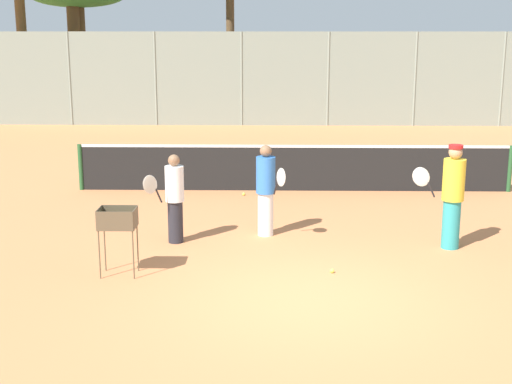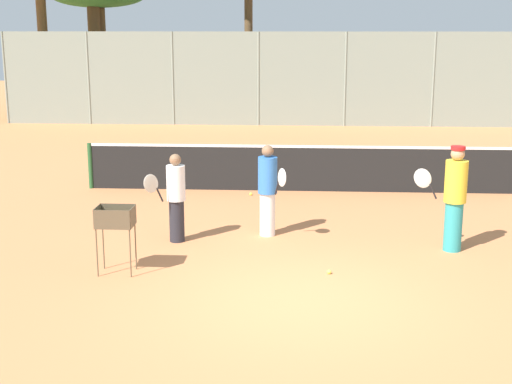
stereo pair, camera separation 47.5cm
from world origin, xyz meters
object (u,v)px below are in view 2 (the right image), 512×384
Objects in this scene: player_red_cap at (454,197)px; player_yellow_shirt at (176,197)px; ball_cart at (116,222)px; tennis_net at (302,167)px; player_white_outfit at (268,190)px.

player_red_cap is 1.14× the size of player_yellow_shirt.
player_yellow_shirt is 1.81m from ball_cart.
tennis_net is 6.01× the size of player_white_outfit.
player_yellow_shirt is at bearing -103.95° from player_white_outfit.
tennis_net is at bearing 63.86° from ball_cart.
player_white_outfit is 1.66m from player_yellow_shirt.
tennis_net is at bearing -163.71° from player_yellow_shirt.
player_red_cap is 4.75m from player_yellow_shirt.
player_red_cap is 5.57m from ball_cart.
ball_cart is (-5.37, -1.46, -0.12)m from player_red_cap.
player_white_outfit is 0.93× the size of player_red_cap.
player_white_outfit is (-0.63, -3.63, 0.30)m from tennis_net.
tennis_net is 6.46m from ball_cart.
tennis_net is at bearing -57.61° from player_red_cap.
player_white_outfit is 1.06× the size of player_yellow_shirt.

